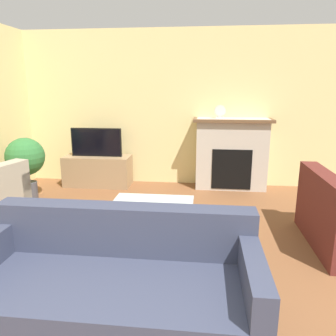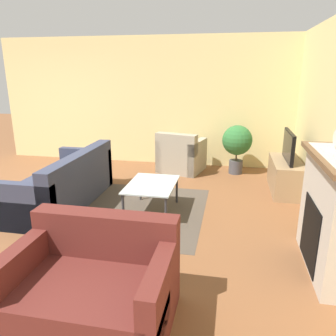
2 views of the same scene
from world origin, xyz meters
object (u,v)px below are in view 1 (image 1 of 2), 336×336
Objects in this scene: mantel_clock at (220,111)px; potted_plant at (26,160)px; tv at (96,142)px; couch_sectional at (115,289)px; coffee_table at (152,207)px.

potted_plant is at bearing -162.60° from mantel_clock.
tv is 0.43× the size of couch_sectional.
potted_plant reaches higher than couch_sectional.
mantel_clock is at bearing 76.34° from couch_sectional.
coffee_table is at bearing 88.30° from couch_sectional.
potted_plant is 4.43× the size of mantel_clock.
mantel_clock is (3.00, 0.94, 0.70)m from potted_plant.
mantel_clock is at bearing 68.94° from coffee_table.
tv is 1.21m from potted_plant.
couch_sectional is at bearing -91.70° from coffee_table.
coffee_table is at bearing -28.86° from potted_plant.
couch_sectional is 1.43m from coffee_table.
mantel_clock reaches higher than couch_sectional.
mantel_clock reaches higher than coffee_table.
coffee_table is 2.47m from mantel_clock.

